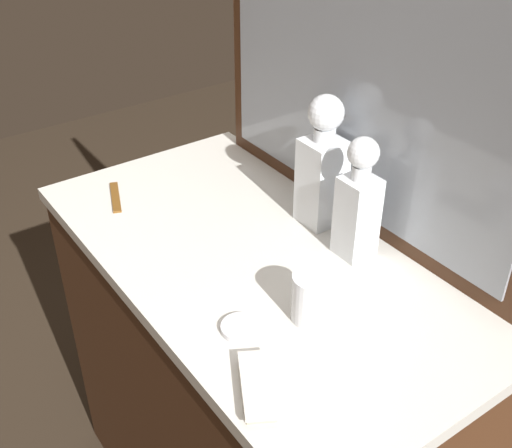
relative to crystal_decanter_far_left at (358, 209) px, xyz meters
name	(u,v)px	position (x,y,z in m)	size (l,w,h in m)	color
dresser	(256,401)	(-0.12, -0.18, -0.59)	(1.11, 0.59, 0.95)	#472816
dresser_mirror	(362,84)	(-0.12, 0.10, 0.22)	(0.95, 0.03, 0.66)	#472816
crystal_decanter_far_left	(358,209)	(0.00, 0.00, 0.00)	(0.07, 0.07, 0.28)	white
crystal_decanter_rear	(322,173)	(-0.14, 0.02, 0.01)	(0.09, 0.09, 0.31)	white
crystal_tumbler_far_right	(313,299)	(0.11, -0.21, -0.07)	(0.08, 0.08, 0.10)	white
silver_brush_rear	(257,387)	(0.20, -0.40, -0.10)	(0.16, 0.12, 0.02)	#B7A88C
porcelain_dish	(241,328)	(0.06, -0.34, -0.11)	(0.08, 0.08, 0.01)	silver
tortoiseshell_comb	(116,197)	(-0.52, -0.33, -0.11)	(0.14, 0.07, 0.01)	brown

